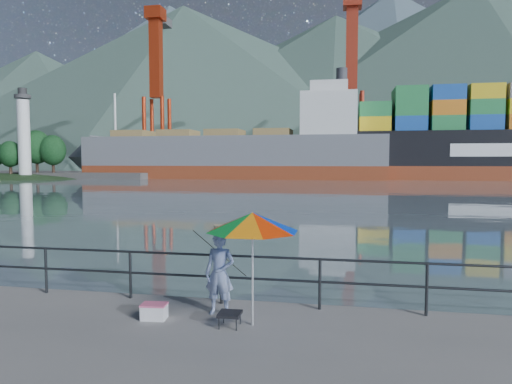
% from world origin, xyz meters
% --- Properties ---
extents(harbor_water, '(500.00, 280.00, 0.00)m').
position_xyz_m(harbor_water, '(0.00, 130.00, 0.00)').
color(harbor_water, slate).
rests_on(harbor_water, ground).
extents(far_dock, '(200.00, 40.00, 0.40)m').
position_xyz_m(far_dock, '(10.00, 93.00, 0.00)').
color(far_dock, '#514F4C').
rests_on(far_dock, ground).
extents(guardrail, '(22.00, 0.06, 1.03)m').
position_xyz_m(guardrail, '(0.00, 1.70, 0.52)').
color(guardrail, '#2D3033').
rests_on(guardrail, ground).
extents(mountains, '(600.00, 332.80, 80.00)m').
position_xyz_m(mountains, '(38.82, 207.75, 35.55)').
color(mountains, '#385147').
rests_on(mountains, ground).
extents(port_cranes, '(116.00, 28.00, 38.40)m').
position_xyz_m(port_cranes, '(31.00, 84.00, 16.00)').
color(port_cranes, red).
rests_on(port_cranes, ground).
extents(container_stacks, '(58.00, 5.40, 7.80)m').
position_xyz_m(container_stacks, '(33.90, 93.06, 3.21)').
color(container_stacks, orange).
rests_on(container_stacks, ground).
extents(fisherman, '(0.60, 0.42, 1.57)m').
position_xyz_m(fisherman, '(1.14, 1.06, 0.79)').
color(fisherman, '#375798').
rests_on(fisherman, ground).
extents(beach_umbrella, '(2.17, 2.17, 2.02)m').
position_xyz_m(beach_umbrella, '(1.86, 0.61, 1.85)').
color(beach_umbrella, white).
rests_on(beach_umbrella, ground).
extents(folding_stool, '(0.40, 0.40, 0.26)m').
position_xyz_m(folding_stool, '(1.49, 0.45, 0.14)').
color(folding_stool, black).
rests_on(folding_stool, ground).
extents(cooler_bag, '(0.47, 0.34, 0.26)m').
position_xyz_m(cooler_bag, '(0.01, 0.58, 0.13)').
color(cooler_bag, silver).
rests_on(cooler_bag, ground).
extents(fishing_rod, '(0.71, 1.77, 1.33)m').
position_xyz_m(fishing_rod, '(0.89, 2.18, 0.00)').
color(fishing_rod, black).
rests_on(fishing_rod, ground).
extents(bulk_carrier, '(51.95, 8.99, 14.50)m').
position_xyz_m(bulk_carrier, '(-13.45, 70.18, 4.12)').
color(bulk_carrier, maroon).
rests_on(bulk_carrier, ground).
extents(container_ship, '(54.62, 9.10, 18.10)m').
position_xyz_m(container_ship, '(26.53, 72.70, 5.88)').
color(container_ship, maroon).
rests_on(container_ship, ground).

